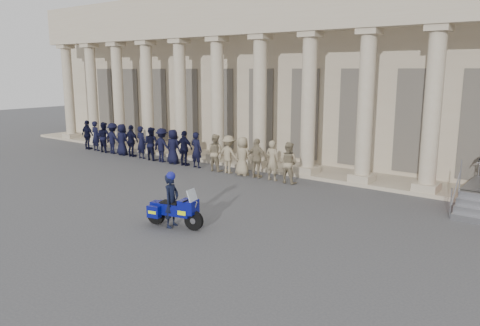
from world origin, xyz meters
The scene contains 5 objects.
ground centered at (0.00, 0.00, 0.00)m, with size 90.00×90.00×0.00m, color #434346.
building centered at (0.00, 14.74, 4.52)m, with size 40.00×12.50×9.00m.
officer_rank centered at (-5.74, 6.37, 0.87)m, with size 14.96×0.66×1.75m.
motorcycle centered at (1.56, -0.53, 0.54)m, with size 1.93×0.96×1.25m.
rider centered at (1.46, -0.55, 0.86)m, with size 0.51×0.66×1.72m.
Camera 1 is at (11.36, -10.10, 4.70)m, focal length 35.00 mm.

